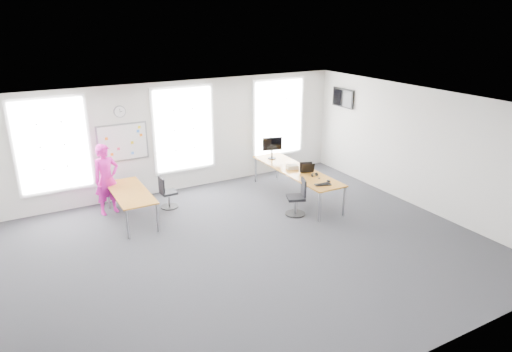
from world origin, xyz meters
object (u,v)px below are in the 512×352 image
headphones (314,175)px  monitor (272,146)px  desk_left (130,194)px  chair_right (298,199)px  chair_left (167,194)px  person (107,179)px  keyboard (323,185)px  desk_right (296,171)px

headphones → monitor: (-0.17, 1.79, 0.33)m
desk_left → chair_right: chair_right is taller
chair_right → desk_left: bearing=-92.7°
chair_left → person: person is taller
monitor → chair_left: bearing=-163.0°
chair_right → monitor: bearing=-172.1°
chair_right → person: person is taller
desk_left → headphones: headphones is taller
keyboard → monitor: size_ratio=0.65×
desk_right → desk_left: desk_right is taller
keyboard → headphones: 0.62m
desk_right → chair_right: 1.15m
desk_right → headphones: (0.11, -0.66, 0.09)m
headphones → keyboard: bearing=-123.9°
chair_left → monitor: size_ratio=1.34×
chair_right → keyboard: bearing=80.1°
desk_right → chair_left: chair_left is taller
headphones → monitor: size_ratio=0.26×
headphones → chair_left: bearing=136.5°
desk_right → monitor: monitor is taller
person → headphones: size_ratio=10.95×
person → monitor: (4.51, -0.26, 0.27)m
desk_left → desk_right: bearing=-9.6°
desk_left → keyboard: size_ratio=4.94×
chair_left → keyboard: bearing=-127.5°
keyboard → desk_left: bearing=173.5°
desk_left → chair_right: 3.99m
desk_left → chair_right: (3.63, -1.65, -0.26)m
chair_left → monitor: bearing=-89.6°
chair_right → person: bearing=-98.5°
desk_left → keyboard: keyboard is taller
chair_right → chair_left: bearing=-104.3°
person → headphones: person is taller
chair_left → keyboard: size_ratio=2.07×
desk_left → person: size_ratio=1.13×
person → chair_right: bearing=-43.3°
chair_right → person: (-4.00, 2.33, 0.48)m
person → monitor: bearing=-16.3°
monitor → chair_right: bearing=-89.3°
desk_right → desk_left: size_ratio=1.62×
chair_left → headphones: bearing=-118.4°
chair_right → person: 4.66m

